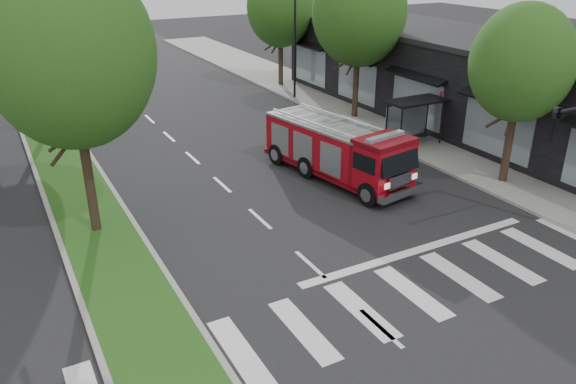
% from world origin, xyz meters
% --- Properties ---
extents(ground, '(140.00, 140.00, 0.00)m').
position_xyz_m(ground, '(0.00, 0.00, 0.00)').
color(ground, black).
rests_on(ground, ground).
extents(sidewalk_right, '(5.00, 80.00, 0.15)m').
position_xyz_m(sidewalk_right, '(12.50, 10.00, 0.07)').
color(sidewalk_right, gray).
rests_on(sidewalk_right, ground).
extents(median, '(3.00, 50.00, 0.15)m').
position_xyz_m(median, '(-6.00, 18.00, 0.08)').
color(median, gray).
rests_on(median, ground).
extents(storefront_row, '(8.00, 30.00, 5.00)m').
position_xyz_m(storefront_row, '(17.00, 10.00, 2.50)').
color(storefront_row, black).
rests_on(storefront_row, ground).
extents(bus_shelter, '(3.20, 1.60, 2.61)m').
position_xyz_m(bus_shelter, '(11.20, 8.15, 2.04)').
color(bus_shelter, black).
rests_on(bus_shelter, ground).
extents(tree_right_near, '(4.40, 4.40, 8.05)m').
position_xyz_m(tree_right_near, '(11.50, 2.00, 5.51)').
color(tree_right_near, black).
rests_on(tree_right_near, ground).
extents(tree_right_mid, '(5.60, 5.60, 9.72)m').
position_xyz_m(tree_right_mid, '(11.50, 14.00, 6.49)').
color(tree_right_mid, black).
rests_on(tree_right_mid, ground).
extents(tree_right_far, '(5.00, 5.00, 8.73)m').
position_xyz_m(tree_right_far, '(11.50, 24.00, 5.84)').
color(tree_right_far, black).
rests_on(tree_right_far, ground).
extents(tree_median_near, '(5.80, 5.80, 10.16)m').
position_xyz_m(tree_median_near, '(-6.00, 6.00, 6.81)').
color(tree_median_near, black).
rests_on(tree_median_near, ground).
extents(tree_median_far, '(5.60, 5.60, 9.72)m').
position_xyz_m(tree_median_far, '(-6.00, 20.00, 6.49)').
color(tree_median_far, black).
rests_on(tree_median_far, ground).
extents(streetlight_right_far, '(2.11, 0.20, 8.00)m').
position_xyz_m(streetlight_right_far, '(10.35, 20.00, 4.48)').
color(streetlight_right_far, black).
rests_on(streetlight_right_far, ground).
extents(fire_engine, '(3.84, 8.53, 2.85)m').
position_xyz_m(fire_engine, '(5.09, 6.27, 1.37)').
color(fire_engine, '#5F050C').
rests_on(fire_engine, ground).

